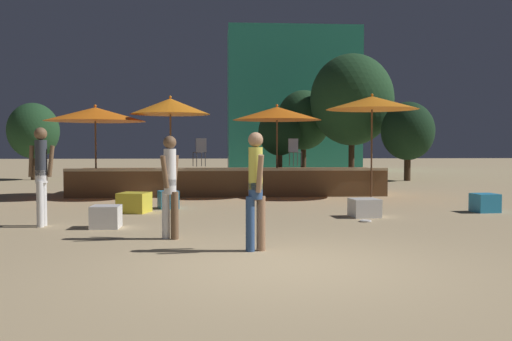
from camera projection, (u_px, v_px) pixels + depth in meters
ground_plane at (282, 267)px, 7.17m from camera, size 120.00×120.00×0.00m
wooden_deck at (228, 181)px, 18.06m from camera, size 9.54×2.64×0.86m
patio_umbrella_0 at (170, 107)px, 16.48m from camera, size 2.31×2.31×2.97m
patio_umbrella_1 at (95, 114)px, 16.75m from camera, size 2.93×2.93×2.73m
patio_umbrella_2 at (277, 114)px, 17.10m from camera, size 2.67×2.67×2.77m
patio_umbrella_3 at (372, 103)px, 16.81m from camera, size 2.72×2.72×3.06m
cube_seat_0 at (168, 200)px, 13.83m from camera, size 0.56×0.56×0.43m
cube_seat_1 at (485, 203)px, 13.05m from camera, size 0.57×0.57×0.42m
cube_seat_2 at (364, 208)px, 12.17m from camera, size 0.63×0.63×0.39m
cube_seat_3 at (134, 203)px, 12.97m from camera, size 0.77×0.77×0.46m
cube_seat_4 at (106, 217)px, 10.54m from camera, size 0.52×0.52×0.42m
person_0 at (41, 171)px, 10.70m from camera, size 0.50×0.31×1.87m
person_1 at (170, 184)px, 9.27m from camera, size 0.30×0.49×1.68m
person_2 at (256, 187)px, 8.20m from camera, size 0.29×0.50×1.72m
bistro_chair_0 at (200, 149)px, 18.22m from camera, size 0.45×0.46×0.90m
bistro_chair_1 at (294, 149)px, 18.89m from camera, size 0.44×0.44×0.90m
frisbee_disc at (365, 221)px, 11.41m from camera, size 0.23×0.23×0.03m
background_tree_0 at (352, 100)px, 26.77m from camera, size 3.91×3.91×5.84m
background_tree_1 at (304, 120)px, 29.01m from camera, size 2.75×2.75×4.34m
background_tree_2 at (280, 132)px, 27.94m from camera, size 2.10×2.10×3.35m
background_tree_3 at (408, 131)px, 24.64m from camera, size 2.29×2.29×3.42m
background_tree_4 at (33, 131)px, 25.25m from camera, size 2.24×2.24×3.42m
distant_building at (292, 101)px, 35.09m from camera, size 7.86×4.34×8.55m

